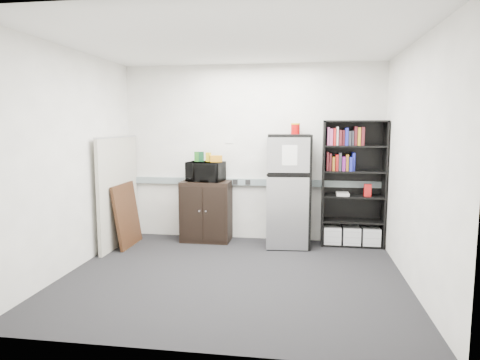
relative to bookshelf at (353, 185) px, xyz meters
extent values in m
plane|color=black|center=(-1.53, -1.57, -0.91)|extent=(4.00, 4.00, 0.00)
cube|color=silver|center=(-1.53, 0.18, 0.44)|extent=(4.00, 0.02, 2.70)
cube|color=silver|center=(0.47, -1.57, 0.44)|extent=(0.02, 3.50, 2.70)
cube|color=silver|center=(-3.53, -1.57, 0.44)|extent=(0.02, 3.50, 2.70)
cube|color=white|center=(-1.53, -1.57, 1.79)|extent=(4.00, 3.50, 0.02)
cube|color=gray|center=(-1.53, 0.15, -0.01)|extent=(3.92, 0.05, 0.10)
cube|color=white|center=(-1.88, 0.18, 0.64)|extent=(0.14, 0.00, 0.10)
cube|color=black|center=(-0.44, -0.01, 0.01)|extent=(0.02, 0.34, 1.85)
cube|color=black|center=(0.44, -0.01, 0.01)|extent=(0.02, 0.34, 1.85)
cube|color=black|center=(0.00, 0.16, 0.01)|extent=(0.90, 0.02, 1.85)
cube|color=black|center=(0.00, -0.01, 0.92)|extent=(0.90, 0.34, 0.02)
cube|color=black|center=(0.00, -0.01, -0.89)|extent=(0.85, 0.32, 0.03)
cube|color=black|center=(0.00, -0.01, -0.54)|extent=(0.85, 0.32, 0.03)
cube|color=black|center=(0.00, -0.01, -0.17)|extent=(0.85, 0.32, 0.02)
cube|color=black|center=(0.00, -0.01, 0.20)|extent=(0.85, 0.32, 0.02)
cube|color=black|center=(0.00, -0.01, 0.57)|extent=(0.85, 0.32, 0.02)
cube|color=silver|center=(-0.28, -0.02, -0.76)|extent=(0.25, 0.30, 0.25)
cube|color=silver|center=(0.00, -0.02, -0.76)|extent=(0.25, 0.30, 0.25)
cube|color=silver|center=(0.28, -0.02, -0.76)|extent=(0.25, 0.30, 0.25)
cube|color=#A19E8F|center=(-3.43, -0.49, -0.11)|extent=(0.05, 1.30, 1.60)
cube|color=#B2B2B7|center=(-3.43, -0.49, 0.70)|extent=(0.06, 1.30, 0.02)
cube|color=black|center=(-2.20, -0.06, -0.45)|extent=(0.75, 0.47, 0.93)
cube|color=black|center=(-2.38, -0.30, -0.45)|extent=(0.34, 0.01, 0.82)
cube|color=black|center=(-2.02, -0.30, -0.45)|extent=(0.34, 0.01, 0.82)
cylinder|color=#B2B2B7|center=(-2.25, -0.31, -0.40)|extent=(0.02, 0.02, 0.02)
cylinder|color=#B2B2B7|center=(-2.15, -0.31, -0.40)|extent=(0.02, 0.02, 0.02)
imported|color=black|center=(-2.20, -0.08, 0.17)|extent=(0.58, 0.44, 0.30)
cube|color=#1E5C1A|center=(-2.34, -0.05, 0.39)|extent=(0.07, 0.06, 0.15)
cube|color=#0C341B|center=(-2.27, -0.05, 0.39)|extent=(0.07, 0.05, 0.15)
cube|color=gold|center=(-2.16, -0.05, 0.39)|extent=(0.08, 0.07, 0.14)
cube|color=#BC7612|center=(-2.03, -0.10, 0.37)|extent=(0.20, 0.15, 0.10)
cube|color=black|center=(-0.94, -0.14, -0.10)|extent=(0.66, 0.66, 1.63)
cube|color=#B7B7BC|center=(-0.94, -0.46, 0.46)|extent=(0.59, 0.06, 0.49)
cube|color=#B7B7BC|center=(-0.94, -0.46, -0.37)|extent=(0.59, 0.06, 1.04)
cube|color=black|center=(-0.94, -0.47, 0.18)|extent=(0.59, 0.05, 0.03)
cube|color=white|center=(-0.92, -0.47, 0.46)|extent=(0.21, 0.02, 0.28)
cube|color=black|center=(-0.94, -0.14, 0.73)|extent=(0.66, 0.66, 0.02)
cylinder|color=#A50707|center=(-0.86, -0.02, 0.82)|extent=(0.13, 0.13, 0.16)
cylinder|color=gold|center=(-0.86, -0.02, 0.91)|extent=(0.13, 0.13, 0.02)
cube|color=#301C0D|center=(-3.30, -0.51, -0.45)|extent=(0.17, 0.72, 0.93)
cube|color=silver|center=(-3.28, -0.51, -0.45)|extent=(0.12, 0.62, 0.78)
camera|label=1|loc=(-0.72, -6.40, 0.87)|focal=32.00mm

